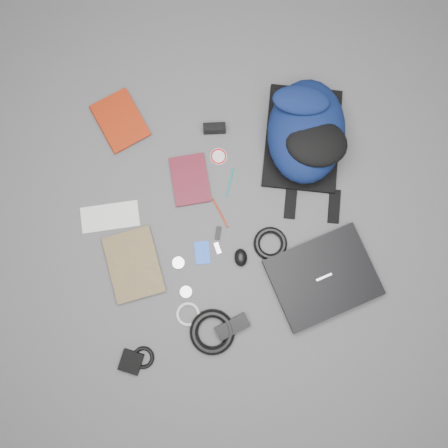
{
  "coord_description": "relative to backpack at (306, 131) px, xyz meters",
  "views": [
    {
      "loc": [
        -0.03,
        -0.23,
        1.75
      ],
      "look_at": [
        0.0,
        0.0,
        0.02
      ],
      "focal_mm": 35.0,
      "sensor_mm": 36.0,
      "label": 1
    }
  ],
  "objects": [
    {
      "name": "comic_book",
      "position": [
        -0.84,
        -0.44,
        -0.09
      ],
      "size": [
        0.24,
        0.3,
        0.02
      ],
      "primitive_type": "imported",
      "rotation": [
        0.0,
        0.0,
        0.15
      ],
      "color": "#B6970D",
      "rests_on": "ground"
    },
    {
      "name": "envelope",
      "position": [
        -0.82,
        -0.22,
        -0.1
      ],
      "size": [
        0.24,
        0.11,
        0.0
      ],
      "primitive_type": "cube",
      "rotation": [
        0.0,
        0.0,
        0.01
      ],
      "color": "silver",
      "rests_on": "ground"
    },
    {
      "name": "backpack",
      "position": [
        0.0,
        0.0,
        0.0
      ],
      "size": [
        0.43,
        0.54,
        0.2
      ],
      "primitive_type": null,
      "rotation": [
        0.0,
        0.0,
        -0.23
      ],
      "color": "#081134",
      "rests_on": "ground"
    },
    {
      "name": "usb_black",
      "position": [
        -0.4,
        -0.35,
        -0.09
      ],
      "size": [
        0.03,
        0.06,
        0.01
      ],
      "primitive_type": "cube",
      "rotation": [
        0.0,
        0.0,
        -0.28
      ],
      "color": "black",
      "rests_on": "ground"
    },
    {
      "name": "dvd_case",
      "position": [
        -0.48,
        -0.11,
        -0.09
      ],
      "size": [
        0.15,
        0.21,
        0.02
      ],
      "primitive_type": "cube",
      "rotation": [
        0.0,
        0.0,
        0.04
      ],
      "color": "#440D16",
      "rests_on": "ground"
    },
    {
      "name": "pen_red",
      "position": [
        -0.38,
        -0.27,
        -0.1
      ],
      "size": [
        0.05,
        0.13,
        0.01
      ],
      "primitive_type": "cylinder",
      "rotation": [
        1.57,
        0.0,
        0.36
      ],
      "color": "#9B260B",
      "rests_on": "ground"
    },
    {
      "name": "headphone_left",
      "position": [
        -0.57,
        -0.44,
        -0.09
      ],
      "size": [
        0.06,
        0.06,
        0.01
      ],
      "primitive_type": "cylinder",
      "rotation": [
        0.0,
        0.0,
        0.25
      ],
      "color": "silver",
      "rests_on": "ground"
    },
    {
      "name": "usb_silver",
      "position": [
        -0.41,
        -0.41,
        -0.09
      ],
      "size": [
        0.03,
        0.05,
        0.01
      ],
      "primitive_type": "cube",
      "rotation": [
        0.0,
        0.0,
        0.21
      ],
      "color": "#B3B3B5",
      "rests_on": "ground"
    },
    {
      "name": "textbook_red",
      "position": [
        -0.82,
        0.14,
        -0.09
      ],
      "size": [
        0.25,
        0.28,
        0.03
      ],
      "primitive_type": "imported",
      "rotation": [
        0.0,
        0.0,
        0.38
      ],
      "color": "maroon",
      "rests_on": "ground"
    },
    {
      "name": "mouse",
      "position": [
        -0.32,
        -0.46,
        -0.08
      ],
      "size": [
        0.06,
        0.08,
        0.04
      ],
      "primitive_type": "ellipsoid",
      "rotation": [
        0.0,
        0.0,
        -0.07
      ],
      "color": "black",
      "rests_on": "ground"
    },
    {
      "name": "ground",
      "position": [
        -0.37,
        -0.31,
        -0.1
      ],
      "size": [
        4.0,
        4.0,
        0.0
      ],
      "primitive_type": "plane",
      "color": "#4F4F51",
      "rests_on": "ground"
    },
    {
      "name": "sticker_disc",
      "position": [
        -0.35,
        -0.03,
        -0.1
      ],
      "size": [
        0.08,
        0.08,
        0.0
      ],
      "primitive_type": "cylinder",
      "rotation": [
        0.0,
        0.0,
        -0.2
      ],
      "color": "silver",
      "rests_on": "ground"
    },
    {
      "name": "pouch",
      "position": [
        -0.79,
        -0.8,
        -0.09
      ],
      "size": [
        0.11,
        0.11,
        0.02
      ],
      "primitive_type": "cube",
      "rotation": [
        0.0,
        0.0,
        -0.42
      ],
      "color": "black",
      "rests_on": "ground"
    },
    {
      "name": "power_brick",
      "position": [
        -0.39,
        -0.72,
        -0.08
      ],
      "size": [
        0.14,
        0.1,
        0.03
      ],
      "primitive_type": "cube",
      "rotation": [
        0.0,
        0.0,
        0.36
      ],
      "color": "black",
      "rests_on": "ground"
    },
    {
      "name": "laptop",
      "position": [
        -0.01,
        -0.57,
        -0.08
      ],
      "size": [
        0.46,
        0.4,
        0.04
      ],
      "primitive_type": "cube",
      "rotation": [
        0.0,
        0.0,
        0.27
      ],
      "color": "black",
      "rests_on": "ground"
    },
    {
      "name": "earbud_coil",
      "position": [
        -0.75,
        -0.79,
        -0.09
      ],
      "size": [
        0.11,
        0.11,
        0.02
      ],
      "primitive_type": "torus",
      "rotation": [
        0.0,
        0.0,
        -0.36
      ],
      "color": "black",
      "rests_on": "ground"
    },
    {
      "name": "compact_camera",
      "position": [
        -0.36,
        0.08,
        -0.07
      ],
      "size": [
        0.09,
        0.04,
        0.05
      ],
      "primitive_type": "cube",
      "rotation": [
        0.0,
        0.0,
        -0.08
      ],
      "color": "black",
      "rests_on": "ground"
    },
    {
      "name": "id_badge",
      "position": [
        -0.47,
        -0.42,
        -0.1
      ],
      "size": [
        0.06,
        0.09,
        0.0
      ],
      "primitive_type": "cube",
      "rotation": [
        0.0,
        0.0,
        -0.03
      ],
      "color": "blue",
      "rests_on": "ground"
    },
    {
      "name": "white_cable_coil",
      "position": [
        -0.55,
        -0.65,
        -0.09
      ],
      "size": [
        0.11,
        0.11,
        0.01
      ],
      "primitive_type": "torus",
      "rotation": [
        0.0,
        0.0,
        -0.21
      ],
      "color": "beige",
      "rests_on": "ground"
    },
    {
      "name": "headphone_right",
      "position": [
        -0.55,
        -0.56,
        -0.09
      ],
      "size": [
        0.05,
        0.05,
        0.01
      ],
      "primitive_type": "cylinder",
      "rotation": [
        0.0,
        0.0,
        0.01
      ],
      "color": "#ABABAD",
      "rests_on": "ground"
    },
    {
      "name": "pen_teal",
      "position": [
        -0.32,
        -0.14,
        -0.1
      ],
      "size": [
        0.05,
        0.12,
        0.01
      ],
      "primitive_type": "cylinder",
      "rotation": [
        1.57,
        0.0,
        -0.35
      ],
      "color": "#0D7978",
      "rests_on": "ground"
    },
    {
      "name": "cable_coil",
      "position": [
        -0.19,
        -0.42,
        -0.09
      ],
      "size": [
        0.17,
        0.17,
        0.03
      ],
      "primitive_type": "torus",
      "rotation": [
        0.0,
        0.0,
        0.29
      ],
      "color": "black",
      "rests_on": "ground"
    },
    {
      "name": "power_cord_coil",
      "position": [
        -0.47,
        -0.73,
        -0.08
      ],
      "size": [
        0.2,
        0.2,
        0.03
      ],
      "primitive_type": "torus",
      "rotation": [
        0.0,
        0.0,
        0.15
      ],
      "color": "black",
      "rests_on": "ground"
    }
  ]
}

